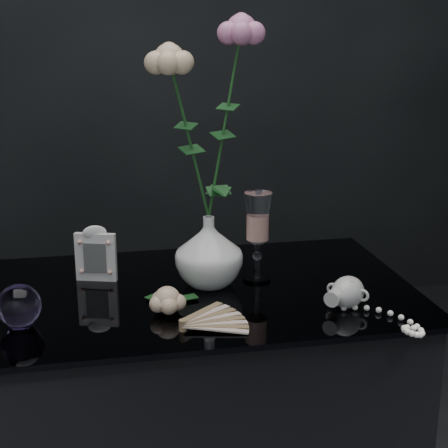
{
  "coord_description": "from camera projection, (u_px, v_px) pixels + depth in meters",
  "views": [
    {
      "loc": [
        -0.16,
        -1.34,
        1.32
      ],
      "look_at": [
        0.1,
        0.0,
        0.92
      ],
      "focal_mm": 55.0,
      "sensor_mm": 36.0,
      "label": 1
    }
  ],
  "objects": [
    {
      "name": "pearl_jar",
      "position": [
        348.0,
        291.0,
        1.4
      ],
      "size": [
        0.33,
        0.33,
        0.07
      ],
      "primitive_type": null,
      "rotation": [
        0.0,
        0.0,
        -0.75
      ],
      "color": "silver",
      "rests_on": "table"
    },
    {
      "name": "wine_glass",
      "position": [
        257.0,
        237.0,
        1.53
      ],
      "size": [
        0.07,
        0.07,
        0.2
      ],
      "primitive_type": null,
      "rotation": [
        0.0,
        0.0,
        0.16
      ],
      "color": "white",
      "rests_on": "table"
    },
    {
      "name": "paperweight",
      "position": [
        19.0,
        306.0,
        1.31
      ],
      "size": [
        0.11,
        0.11,
        0.08
      ],
      "primitive_type": null,
      "rotation": [
        0.0,
        0.0,
        0.39
      ],
      "color": "#9274BE",
      "rests_on": "table"
    },
    {
      "name": "picture_frame",
      "position": [
        96.0,
        253.0,
        1.54
      ],
      "size": [
        0.11,
        0.1,
        0.13
      ],
      "primitive_type": null,
      "rotation": [
        0.0,
        0.0,
        -0.3
      ],
      "color": "white",
      "rests_on": "table"
    },
    {
      "name": "paper_fan",
      "position": [
        183.0,
        324.0,
        1.3
      ],
      "size": [
        0.27,
        0.23,
        0.03
      ],
      "primitive_type": null,
      "rotation": [
        0.0,
        0.0,
        0.12
      ],
      "color": "beige",
      "rests_on": "table"
    },
    {
      "name": "roses",
      "position": [
        209.0,
        113.0,
        1.42
      ],
      "size": [
        0.24,
        0.14,
        0.48
      ],
      "color": "beige",
      "rests_on": "vase"
    },
    {
      "name": "loose_rose",
      "position": [
        167.0,
        300.0,
        1.37
      ],
      "size": [
        0.17,
        0.19,
        0.06
      ],
      "primitive_type": null,
      "rotation": [
        0.0,
        0.0,
        -0.29
      ],
      "color": "beige",
      "rests_on": "table"
    },
    {
      "name": "table",
      "position": [
        177.0,
        443.0,
        1.6
      ],
      "size": [
        1.05,
        0.58,
        0.76
      ],
      "color": "black",
      "rests_on": "ground"
    },
    {
      "name": "vase",
      "position": [
        209.0,
        251.0,
        1.51
      ],
      "size": [
        0.18,
        0.18,
        0.16
      ],
      "primitive_type": "imported",
      "rotation": [
        0.0,
        0.0,
        -0.19
      ],
      "color": "white",
      "rests_on": "table"
    }
  ]
}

